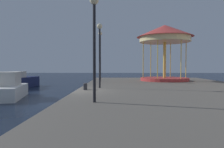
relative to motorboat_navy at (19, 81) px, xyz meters
name	(u,v)px	position (x,y,z in m)	size (l,w,h in m)	color
ground_plane	(76,103)	(7.63, -9.09, -0.68)	(120.00, 120.00, 0.00)	black
quay_dock	(181,97)	(13.95, -9.09, -0.28)	(12.63, 28.56, 0.80)	#5B564F
motorboat_navy	(19,81)	(0.00, 0.00, 0.00)	(2.30, 5.60, 1.72)	#19214C
motorboat_white	(7,89)	(2.44, -7.12, 0.00)	(2.97, 4.84, 1.85)	white
carousel	(165,39)	(14.96, -0.50, 4.31)	(5.57, 5.57, 5.57)	#B23333
lamp_post_near_edge	(94,29)	(9.18, -13.37, 3.02)	(0.36, 0.36, 4.23)	black
lamp_post_mid_promenade	(100,44)	(8.97, -7.66, 3.06)	(0.36, 0.36, 4.29)	black
lamp_post_far_end	(100,48)	(8.61, -1.95, 3.30)	(0.36, 0.36, 4.70)	black
bollard_north	(85,87)	(8.17, -8.92, 0.32)	(0.24, 0.24, 0.40)	#2D2D33
bollard_center	(85,86)	(8.13, -8.57, 0.32)	(0.24, 0.24, 0.40)	#2D2D33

